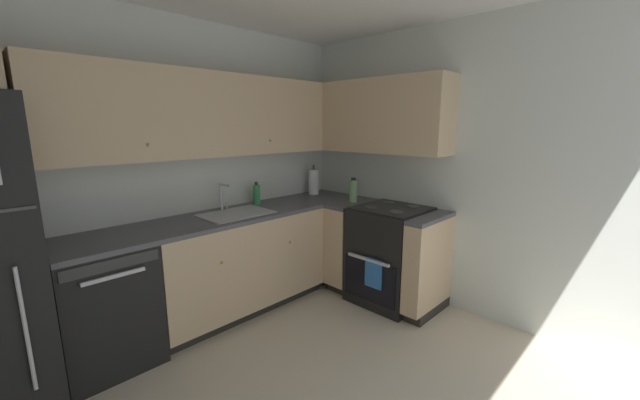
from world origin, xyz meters
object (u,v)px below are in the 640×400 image
object	(u,v)px
soap_bottle	(257,194)
oil_bottle	(353,191)
paper_towel_roll	(314,182)
oven_range	(390,254)
dishwasher	(104,305)

from	to	relation	value
soap_bottle	oil_bottle	size ratio (longest dim) A/B	0.89
soap_bottle	paper_towel_roll	size ratio (longest dim) A/B	0.65
soap_bottle	oven_range	bearing A→B (deg)	-54.65
soap_bottle	oil_bottle	distance (m)	0.95
dishwasher	oil_bottle	world-z (taller)	oil_bottle
soap_bottle	paper_towel_roll	bearing A→B (deg)	-1.52
paper_towel_roll	oven_range	bearing A→B (deg)	-90.54
paper_towel_roll	oil_bottle	size ratio (longest dim) A/B	1.37
oven_range	paper_towel_roll	distance (m)	1.18
oil_bottle	soap_bottle	bearing A→B (deg)	140.21
dishwasher	soap_bottle	size ratio (longest dim) A/B	3.99
dishwasher	paper_towel_roll	xyz separation A→B (m)	(2.19, 0.16, 0.60)
paper_towel_roll	dishwasher	bearing A→B (deg)	-175.81
oven_range	oil_bottle	xyz separation A→B (m)	(-0.02, 0.44, 0.55)
oven_range	paper_towel_roll	bearing A→B (deg)	89.46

